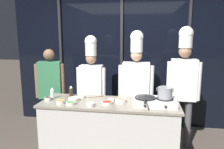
% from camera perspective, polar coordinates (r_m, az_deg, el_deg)
% --- Properties ---
extents(window_wall_back, '(4.52, 0.09, 2.70)m').
position_cam_1_polar(window_wall_back, '(4.46, 2.55, 3.88)').
color(window_wall_back, black).
rests_on(window_wall_back, ground_plane).
extents(demo_counter, '(1.93, 0.66, 0.92)m').
position_cam_1_polar(demo_counter, '(3.25, -0.72, -14.98)').
color(demo_counter, beige).
rests_on(demo_counter, ground_plane).
extents(portable_stove, '(0.56, 0.37, 0.10)m').
position_cam_1_polar(portable_stove, '(3.00, 11.11, -6.98)').
color(portable_stove, silver).
rests_on(portable_stove, demo_counter).
extents(frying_pan, '(0.29, 0.50, 0.04)m').
position_cam_1_polar(frying_pan, '(2.97, 8.66, -5.61)').
color(frying_pan, '#232326').
rests_on(frying_pan, portable_stove).
extents(stock_pot, '(0.22, 0.20, 0.15)m').
position_cam_1_polar(stock_pot, '(2.97, 13.70, -4.61)').
color(stock_pot, '#93969B').
rests_on(stock_pot, portable_stove).
extents(squeeze_bottle_clear, '(0.05, 0.05, 0.17)m').
position_cam_1_polar(squeeze_bottle_clear, '(3.34, -15.35, -4.77)').
color(squeeze_bottle_clear, white).
rests_on(squeeze_bottle_clear, demo_counter).
extents(squeeze_bottle_soy, '(0.06, 0.06, 0.16)m').
position_cam_1_polar(squeeze_bottle_soy, '(3.42, -10.64, -4.28)').
color(squeeze_bottle_soy, '#332319').
rests_on(squeeze_bottle_soy, demo_counter).
extents(prep_bowl_chili_flakes, '(0.16, 0.16, 0.04)m').
position_cam_1_polar(prep_bowl_chili_flakes, '(3.00, -1.33, -7.33)').
color(prep_bowl_chili_flakes, silver).
rests_on(prep_bowl_chili_flakes, demo_counter).
extents(prep_bowl_mushrooms, '(0.15, 0.15, 0.06)m').
position_cam_1_polar(prep_bowl_mushrooms, '(3.05, 2.32, -6.79)').
color(prep_bowl_mushrooms, silver).
rests_on(prep_bowl_mushrooms, demo_counter).
extents(prep_bowl_chicken, '(0.12, 0.12, 0.05)m').
position_cam_1_polar(prep_bowl_chicken, '(2.92, -5.67, -7.72)').
color(prep_bowl_chicken, silver).
rests_on(prep_bowl_chicken, demo_counter).
extents(prep_bowl_garlic, '(0.10, 0.10, 0.04)m').
position_cam_1_polar(prep_bowl_garlic, '(3.13, -0.26, -6.58)').
color(prep_bowl_garlic, silver).
rests_on(prep_bowl_garlic, demo_counter).
extents(prep_bowl_onion, '(0.10, 0.10, 0.04)m').
position_cam_1_polar(prep_bowl_onion, '(3.29, -7.90, -5.77)').
color(prep_bowl_onion, silver).
rests_on(prep_bowl_onion, demo_counter).
extents(prep_bowl_soy_glaze, '(0.10, 0.10, 0.05)m').
position_cam_1_polar(prep_bowl_soy_glaze, '(3.28, -16.41, -6.03)').
color(prep_bowl_soy_glaze, silver).
rests_on(prep_bowl_soy_glaze, demo_counter).
extents(prep_bowl_carrots, '(0.11, 0.11, 0.05)m').
position_cam_1_polar(prep_bowl_carrots, '(3.09, -13.35, -6.94)').
color(prep_bowl_carrots, silver).
rests_on(prep_bowl_carrots, demo_counter).
extents(prep_bowl_scallions, '(0.13, 0.13, 0.04)m').
position_cam_1_polar(prep_bowl_scallions, '(3.03, -10.74, -7.30)').
color(prep_bowl_scallions, silver).
rests_on(prep_bowl_scallions, demo_counter).
extents(prep_bowl_shrimp, '(0.16, 0.16, 0.05)m').
position_cam_1_polar(prep_bowl_shrimp, '(3.18, -9.96, -6.32)').
color(prep_bowl_shrimp, silver).
rests_on(prep_bowl_shrimp, demo_counter).
extents(serving_spoon_slotted, '(0.22, 0.16, 0.02)m').
position_cam_1_polar(serving_spoon_slotted, '(3.36, -3.31, -5.66)').
color(serving_spoon_slotted, olive).
rests_on(serving_spoon_slotted, demo_counter).
extents(person_guest, '(0.49, 0.26, 1.62)m').
position_cam_1_polar(person_guest, '(3.91, -15.78, -2.84)').
color(person_guest, '#2D3856').
rests_on(person_guest, ground_plane).
extents(chef_head, '(0.50, 0.21, 1.84)m').
position_cam_1_polar(chef_head, '(3.76, -5.41, -1.62)').
color(chef_head, '#4C4C51').
rests_on(chef_head, ground_plane).
extents(chef_sous, '(0.57, 0.23, 1.92)m').
position_cam_1_polar(chef_sous, '(3.60, 6.27, -1.76)').
color(chef_sous, '#232326').
rests_on(chef_sous, ground_plane).
extents(chef_line, '(0.53, 0.22, 1.98)m').
position_cam_1_polar(chef_line, '(3.64, 18.19, -0.80)').
color(chef_line, '#4C4C51').
rests_on(chef_line, ground_plane).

